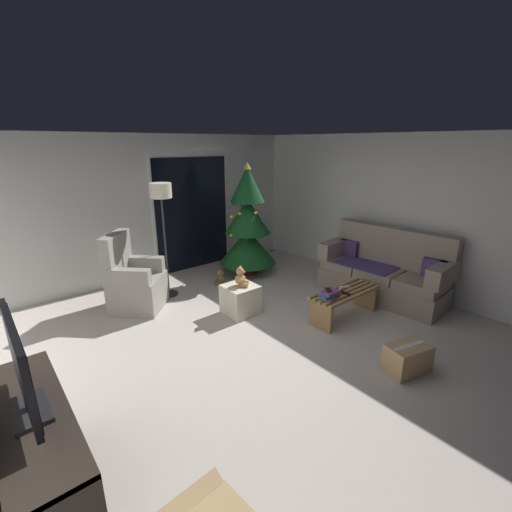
{
  "coord_description": "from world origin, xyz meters",
  "views": [
    {
      "loc": [
        -2.55,
        -2.88,
        2.35
      ],
      "look_at": [
        0.4,
        0.7,
        0.85
      ],
      "focal_mm": 24.72,
      "sensor_mm": 36.0,
      "label": 1
    }
  ],
  "objects_px": {
    "remote_white": "(345,287)",
    "armchair": "(134,282)",
    "teddy_bear_chestnut_by_tree": "(220,278)",
    "teddy_bear_honey": "(241,278)",
    "cell_phone": "(329,290)",
    "floor_lamp": "(162,202)",
    "media_shelf": "(39,473)",
    "television": "(21,368)",
    "couch": "(384,272)",
    "cardboard_box_taped_mid_floor": "(407,358)",
    "book_stack": "(329,295)",
    "ottoman": "(240,299)",
    "coffee_table": "(345,300)",
    "christmas_tree": "(248,227)",
    "remote_black": "(345,293)"
  },
  "relations": [
    {
      "from": "book_stack",
      "to": "armchair",
      "type": "height_order",
      "value": "armchair"
    },
    {
      "from": "book_stack",
      "to": "teddy_bear_chestnut_by_tree",
      "type": "height_order",
      "value": "book_stack"
    },
    {
      "from": "television",
      "to": "ottoman",
      "type": "xyz_separation_m",
      "value": [
        2.7,
        1.47,
        -0.89
      ]
    },
    {
      "from": "coffee_table",
      "to": "cardboard_box_taped_mid_floor",
      "type": "xyz_separation_m",
      "value": [
        -0.47,
        -1.18,
        -0.12
      ]
    },
    {
      "from": "christmas_tree",
      "to": "book_stack",
      "type": "bearing_deg",
      "value": -100.61
    },
    {
      "from": "floor_lamp",
      "to": "teddy_bear_honey",
      "type": "relative_size",
      "value": 6.25
    },
    {
      "from": "couch",
      "to": "remote_white",
      "type": "relative_size",
      "value": 12.77
    },
    {
      "from": "cell_phone",
      "to": "remote_white",
      "type": "bearing_deg",
      "value": 41.57
    },
    {
      "from": "coffee_table",
      "to": "teddy_bear_honey",
      "type": "height_order",
      "value": "teddy_bear_honey"
    },
    {
      "from": "couch",
      "to": "cell_phone",
      "type": "bearing_deg",
      "value": -177.21
    },
    {
      "from": "couch",
      "to": "ottoman",
      "type": "bearing_deg",
      "value": 155.81
    },
    {
      "from": "couch",
      "to": "book_stack",
      "type": "distance_m",
      "value": 1.45
    },
    {
      "from": "teddy_bear_honey",
      "to": "cell_phone",
      "type": "bearing_deg",
      "value": -56.52
    },
    {
      "from": "armchair",
      "to": "teddy_bear_chestnut_by_tree",
      "type": "height_order",
      "value": "armchair"
    },
    {
      "from": "book_stack",
      "to": "cell_phone",
      "type": "xyz_separation_m",
      "value": [
        0.01,
        0.02,
        0.06
      ]
    },
    {
      "from": "teddy_bear_honey",
      "to": "cardboard_box_taped_mid_floor",
      "type": "relative_size",
      "value": 0.55
    },
    {
      "from": "remote_white",
      "to": "armchair",
      "type": "xyz_separation_m",
      "value": [
        -2.2,
        2.09,
        -0.02
      ]
    },
    {
      "from": "armchair",
      "to": "teddy_bear_honey",
      "type": "distance_m",
      "value": 1.59
    },
    {
      "from": "remote_black",
      "to": "media_shelf",
      "type": "relative_size",
      "value": 0.11
    },
    {
      "from": "christmas_tree",
      "to": "teddy_bear_honey",
      "type": "height_order",
      "value": "christmas_tree"
    },
    {
      "from": "remote_white",
      "to": "christmas_tree",
      "type": "distance_m",
      "value": 2.23
    },
    {
      "from": "book_stack",
      "to": "christmas_tree",
      "type": "height_order",
      "value": "christmas_tree"
    },
    {
      "from": "coffee_table",
      "to": "remote_black",
      "type": "bearing_deg",
      "value": -148.06
    },
    {
      "from": "teddy_bear_honey",
      "to": "television",
      "type": "bearing_deg",
      "value": -151.55
    },
    {
      "from": "coffee_table",
      "to": "christmas_tree",
      "type": "height_order",
      "value": "christmas_tree"
    },
    {
      "from": "remote_white",
      "to": "ottoman",
      "type": "height_order",
      "value": "remote_white"
    },
    {
      "from": "media_shelf",
      "to": "television",
      "type": "xyz_separation_m",
      "value": [
        0.04,
        0.05,
        0.73
      ]
    },
    {
      "from": "remote_white",
      "to": "cardboard_box_taped_mid_floor",
      "type": "relative_size",
      "value": 0.3
    },
    {
      "from": "couch",
      "to": "coffee_table",
      "type": "relative_size",
      "value": 1.81
    },
    {
      "from": "media_shelf",
      "to": "ottoman",
      "type": "relative_size",
      "value": 3.18
    },
    {
      "from": "floor_lamp",
      "to": "christmas_tree",
      "type": "bearing_deg",
      "value": -1.35
    },
    {
      "from": "cell_phone",
      "to": "cardboard_box_taped_mid_floor",
      "type": "bearing_deg",
      "value": -61.99
    },
    {
      "from": "remote_white",
      "to": "cell_phone",
      "type": "distance_m",
      "value": 0.44
    },
    {
      "from": "couch",
      "to": "floor_lamp",
      "type": "height_order",
      "value": "floor_lamp"
    },
    {
      "from": "couch",
      "to": "teddy_bear_honey",
      "type": "height_order",
      "value": "couch"
    },
    {
      "from": "coffee_table",
      "to": "teddy_bear_honey",
      "type": "distance_m",
      "value": 1.47
    },
    {
      "from": "coffee_table",
      "to": "ottoman",
      "type": "height_order",
      "value": "ottoman"
    },
    {
      "from": "christmas_tree",
      "to": "couch",
      "type": "bearing_deg",
      "value": -64.6
    },
    {
      "from": "television",
      "to": "book_stack",
      "type": "bearing_deg",
      "value": 7.26
    },
    {
      "from": "book_stack",
      "to": "christmas_tree",
      "type": "distance_m",
      "value": 2.34
    },
    {
      "from": "cell_phone",
      "to": "teddy_bear_honey",
      "type": "xyz_separation_m",
      "value": [
        -0.67,
        1.01,
        0.03
      ]
    },
    {
      "from": "armchair",
      "to": "ottoman",
      "type": "height_order",
      "value": "armchair"
    },
    {
      "from": "floor_lamp",
      "to": "cell_phone",
      "type": "bearing_deg",
      "value": -62.44
    },
    {
      "from": "cardboard_box_taped_mid_floor",
      "to": "floor_lamp",
      "type": "bearing_deg",
      "value": 107.08
    },
    {
      "from": "book_stack",
      "to": "cell_phone",
      "type": "bearing_deg",
      "value": 65.49
    },
    {
      "from": "floor_lamp",
      "to": "teddy_bear_chestnut_by_tree",
      "type": "xyz_separation_m",
      "value": [
        0.89,
        -0.17,
        -1.38
      ]
    },
    {
      "from": "teddy_bear_chestnut_by_tree",
      "to": "teddy_bear_honey",
      "type": "bearing_deg",
      "value": -108.88
    },
    {
      "from": "armchair",
      "to": "christmas_tree",
      "type": "bearing_deg",
      "value": 2.22
    },
    {
      "from": "remote_black",
      "to": "cell_phone",
      "type": "bearing_deg",
      "value": -15.13
    },
    {
      "from": "coffee_table",
      "to": "television",
      "type": "relative_size",
      "value": 1.31
    }
  ]
}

